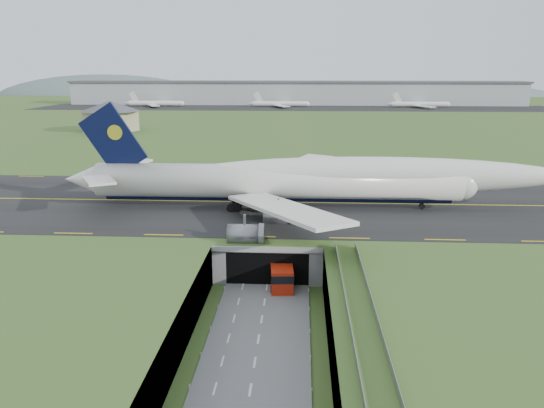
{
  "coord_description": "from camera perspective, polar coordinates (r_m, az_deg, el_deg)",
  "views": [
    {
      "loc": [
        4.67,
        -63.41,
        30.88
      ],
      "look_at": [
        0.01,
        20.0,
        9.17
      ],
      "focal_mm": 35.0,
      "sensor_mm": 36.0,
      "label": 1
    }
  ],
  "objects": [
    {
      "name": "ground",
      "position": [
        70.69,
        -0.93,
        -11.34
      ],
      "size": [
        900.0,
        900.0,
        0.0
      ],
      "primitive_type": "plane",
      "color": "#395D25",
      "rests_on": "ground"
    },
    {
      "name": "airfield_deck",
      "position": [
        69.43,
        -0.94,
        -9.11
      ],
      "size": [
        800.0,
        800.0,
        6.0
      ],
      "primitive_type": "cube",
      "color": "gray",
      "rests_on": "ground"
    },
    {
      "name": "trench_road",
      "position": [
        64.0,
        -1.42,
        -14.19
      ],
      "size": [
        12.0,
        75.0,
        0.2
      ],
      "primitive_type": "cube",
      "color": "slate",
      "rests_on": "ground"
    },
    {
      "name": "taxiway",
      "position": [
        99.66,
        0.41,
        0.16
      ],
      "size": [
        800.0,
        44.0,
        0.18
      ],
      "primitive_type": "cube",
      "color": "black",
      "rests_on": "airfield_deck"
    },
    {
      "name": "tunnel_portal",
      "position": [
        84.86,
        -0.13,
        -4.38
      ],
      "size": [
        17.0,
        22.3,
        6.0
      ],
      "color": "gray",
      "rests_on": "ground"
    },
    {
      "name": "guideway",
      "position": [
        51.54,
        10.19,
        -15.42
      ],
      "size": [
        3.0,
        53.0,
        7.05
      ],
      "color": "#A8A8A3",
      "rests_on": "ground"
    },
    {
      "name": "jumbo_jet",
      "position": [
        94.8,
        4.31,
        2.56
      ],
      "size": [
        90.02,
        58.8,
        19.45
      ],
      "rotation": [
        0.0,
        0.0,
        0.0
      ],
      "color": "silver",
      "rests_on": "ground"
    },
    {
      "name": "shuttle_tram",
      "position": [
        77.35,
        1.02,
        -7.47
      ],
      "size": [
        3.78,
        8.59,
        3.4
      ],
      "rotation": [
        0.0,
        0.0,
        0.08
      ],
      "color": "#B8210C",
      "rests_on": "ground"
    },
    {
      "name": "service_building",
      "position": [
        218.35,
        -16.98,
        9.3
      ],
      "size": [
        28.12,
        28.12,
        12.14
      ],
      "rotation": [
        0.0,
        0.0,
        -0.32
      ],
      "color": "tan",
      "rests_on": "ground"
    },
    {
      "name": "cargo_terminal",
      "position": [
        363.25,
        2.5,
        11.88
      ],
      "size": [
        320.0,
        67.0,
        15.6
      ],
      "color": "#B2B2B2",
      "rests_on": "ground"
    },
    {
      "name": "distant_hills",
      "position": [
        498.24,
        10.24,
        10.33
      ],
      "size": [
        700.0,
        91.0,
        60.0
      ],
      "color": "slate",
      "rests_on": "ground"
    }
  ]
}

